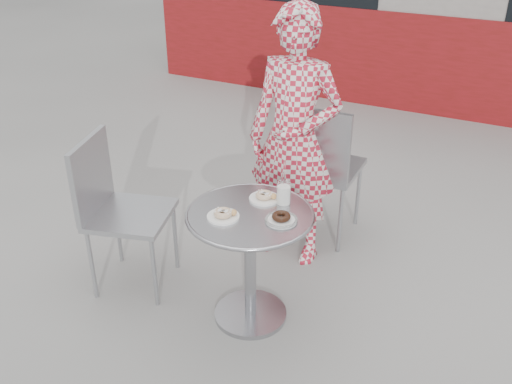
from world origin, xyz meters
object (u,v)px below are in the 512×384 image
at_px(plate_far, 265,197).
at_px(plate_checker, 281,219).
at_px(bistro_table, 250,240).
at_px(milk_cup, 284,194).
at_px(chair_far, 321,194).
at_px(seated_person, 294,140).
at_px(plate_near, 224,215).
at_px(chair_left, 132,242).

relative_size(plate_far, plate_checker, 0.98).
bearing_deg(bistro_table, milk_cup, 56.96).
bearing_deg(chair_far, milk_cup, 94.78).
xyz_separation_m(seated_person, milk_cup, (0.17, -0.52, -0.07)).
height_order(bistro_table, plate_near, plate_near).
height_order(chair_left, plate_near, chair_left).
xyz_separation_m(bistro_table, plate_near, (-0.10, -0.10, 0.18)).
bearing_deg(chair_far, plate_checker, 97.39).
bearing_deg(bistro_table, plate_checker, 0.33).
bearing_deg(milk_cup, chair_far, 95.95).
bearing_deg(milk_cup, plate_near, -127.79).
xyz_separation_m(seated_person, plate_far, (0.06, -0.53, -0.11)).
bearing_deg(chair_far, plate_far, 87.58).
distance_m(chair_far, seated_person, 0.59).
height_order(seated_person, plate_checker, seated_person).
height_order(plate_far, milk_cup, milk_cup).
relative_size(chair_left, plate_near, 5.64).
relative_size(chair_far, plate_checker, 5.92).
bearing_deg(milk_cup, plate_checker, -69.10).
distance_m(seated_person, plate_far, 0.54).
height_order(chair_far, plate_near, chair_far).
relative_size(bistro_table, chair_far, 0.69).
bearing_deg(plate_near, plate_far, 68.67).
height_order(chair_far, plate_checker, chair_far).
bearing_deg(milk_cup, chair_left, -167.36).
xyz_separation_m(plate_far, plate_near, (-0.10, -0.26, 0.00)).
bearing_deg(seated_person, chair_left, -133.23).
distance_m(plate_near, plate_checker, 0.28).
bearing_deg(plate_far, plate_checker, -43.43).
relative_size(chair_left, plate_checker, 5.64).
bearing_deg(plate_near, chair_left, 174.16).
bearing_deg(plate_checker, milk_cup, 110.90).
xyz_separation_m(bistro_table, milk_cup, (0.11, 0.17, 0.22)).
height_order(bistro_table, plate_far, plate_far).
relative_size(chair_left, milk_cup, 7.76).
height_order(chair_far, plate_far, chair_far).
bearing_deg(chair_left, bistro_table, -103.70).
relative_size(plate_checker, milk_cup, 1.38).
relative_size(bistro_table, plate_checker, 4.11).
bearing_deg(chair_left, plate_checker, -104.03).
bearing_deg(plate_far, chair_left, -166.21).
bearing_deg(plate_far, milk_cup, 3.91).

